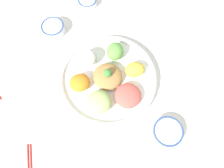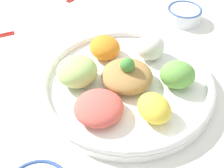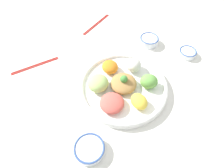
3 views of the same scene
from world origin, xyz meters
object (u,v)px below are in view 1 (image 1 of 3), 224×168
Objects in this scene: rice_bowl_blue at (168,132)px; sauce_bowl_red at (53,28)px; serving_spoon_main at (49,60)px; serving_spoon_extra at (197,74)px; sauce_bowl_dark at (87,1)px; salad_platter at (108,79)px.

sauce_bowl_red is at bearing 5.06° from rice_bowl_blue.
rice_bowl_blue is 0.95× the size of serving_spoon_main.
rice_bowl_blue is 0.28m from serving_spoon_extra.
sauce_bowl_dark is (0.66, -0.15, -0.00)m from rice_bowl_blue.
serving_spoon_extra is (-0.56, -0.32, -0.02)m from sauce_bowl_red.
sauce_bowl_red is at bearing 4.25° from salad_platter.
rice_bowl_blue is at bearing 167.17° from sauce_bowl_dark.
serving_spoon_extra is (-0.22, -0.30, -0.02)m from salad_platter.
serving_spoon_main is at bearing 136.58° from sauce_bowl_red.
salad_platter is 4.47× the size of sauce_bowl_dark.
salad_platter reaches higher than serving_spoon_main.
rice_bowl_blue is 0.68m from sauce_bowl_dark.
sauce_bowl_dark is (0.02, -0.21, -0.00)m from sauce_bowl_red.
sauce_bowl_red is at bearing -36.46° from serving_spoon_extra.
rice_bowl_blue is at bearing 40.86° from serving_spoon_extra.
serving_spoon_extra is at bearing -168.67° from sauce_bowl_dark.
salad_platter is 0.37m from serving_spoon_extra.
sauce_bowl_dark is at bearing 59.61° from serving_spoon_main.
sauce_bowl_dark reaches higher than serving_spoon_extra.
rice_bowl_blue is (-0.30, -0.03, -0.01)m from salad_platter.
serving_spoon_extra is (0.08, -0.27, -0.02)m from rice_bowl_blue.
serving_spoon_main is 0.62m from serving_spoon_extra.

